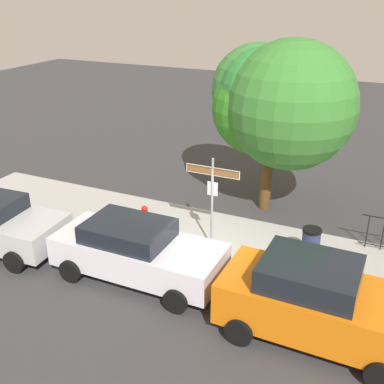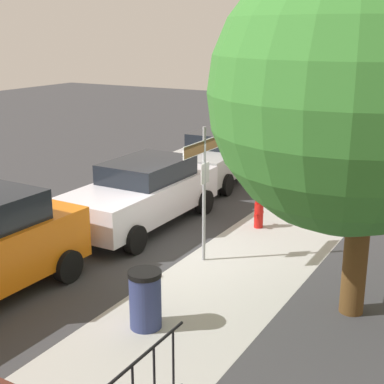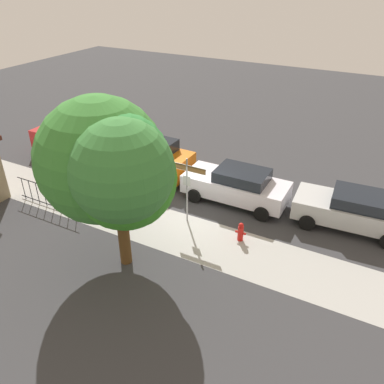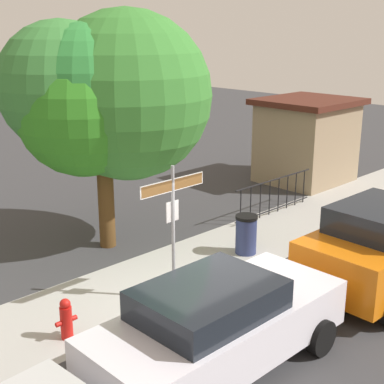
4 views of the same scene
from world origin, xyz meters
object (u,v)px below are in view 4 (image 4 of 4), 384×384
at_px(street_sign, 173,208).
at_px(trash_bin, 246,234).
at_px(utility_shed, 306,140).
at_px(fire_hydrant, 66,319).
at_px(shade_tree, 100,95).
at_px(car_white, 218,325).

height_order(street_sign, trash_bin, street_sign).
height_order(utility_shed, fire_hydrant, utility_shed).
xyz_separation_m(shade_tree, car_white, (-1.92, -5.74, -3.00)).
xyz_separation_m(utility_shed, fire_hydrant, (-11.96, -3.20, -1.13)).
distance_m(shade_tree, trash_bin, 4.89).
bearing_deg(street_sign, car_white, -116.66).
xyz_separation_m(street_sign, car_white, (-1.19, -2.37, -1.14)).
distance_m(shade_tree, car_white, 6.75).
bearing_deg(trash_bin, street_sign, -170.14).
bearing_deg(fire_hydrant, street_sign, -4.67).
bearing_deg(fire_hydrant, utility_shed, 14.98).
relative_size(street_sign, car_white, 0.62).
distance_m(street_sign, car_white, 2.88).
bearing_deg(trash_bin, fire_hydrant, -176.76).
distance_m(car_white, fire_hydrant, 2.89).
xyz_separation_m(car_white, trash_bin, (4.06, 2.87, -0.34)).
bearing_deg(car_white, street_sign, 63.30).
relative_size(fire_hydrant, trash_bin, 0.80).
relative_size(street_sign, trash_bin, 2.89).
xyz_separation_m(street_sign, fire_hydrant, (-2.43, 0.20, -1.58)).
bearing_deg(trash_bin, shade_tree, 126.57).
relative_size(utility_shed, fire_hydrant, 4.24).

